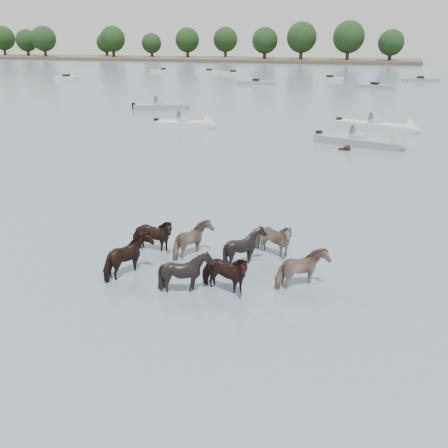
% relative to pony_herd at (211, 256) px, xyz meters
% --- Properties ---
extents(ground, '(400.00, 400.00, 0.00)m').
position_rel_pony_herd_xyz_m(ground, '(-1.31, -0.13, -0.48)').
color(ground, slate).
rests_on(ground, ground).
extents(shoreline, '(160.00, 30.00, 1.00)m').
position_rel_pony_herd_xyz_m(shoreline, '(-71.31, 149.87, 0.02)').
color(shoreline, '#4C4233').
rests_on(shoreline, ground).
extents(pony_herd, '(6.54, 4.37, 1.34)m').
position_rel_pony_herd_xyz_m(pony_herd, '(0.00, 0.00, 0.00)').
color(pony_herd, black).
rests_on(pony_herd, ground).
extents(swimming_pony, '(0.72, 0.44, 0.44)m').
position_rel_pony_herd_xyz_m(swimming_pony, '(1.81, 18.78, -0.38)').
color(swimming_pony, black).
rests_on(swimming_pony, ground).
extents(motorboat_a, '(5.13, 2.40, 1.92)m').
position_rel_pony_herd_xyz_m(motorboat_a, '(-10.43, 23.42, -0.26)').
color(motorboat_a, silver).
rests_on(motorboat_a, ground).
extents(motorboat_b, '(6.18, 3.24, 1.92)m').
position_rel_pony_herd_xyz_m(motorboat_b, '(3.09, 20.44, -0.26)').
color(motorboat_b, gray).
rests_on(motorboat_b, ground).
extents(motorboat_c, '(6.55, 3.40, 1.92)m').
position_rel_pony_herd_xyz_m(motorboat_c, '(3.79, 27.09, -0.26)').
color(motorboat_c, silver).
rests_on(motorboat_c, ground).
extents(motorboat_f, '(5.68, 3.93, 1.92)m').
position_rel_pony_herd_xyz_m(motorboat_f, '(-17.07, 32.83, -0.26)').
color(motorboat_f, gray).
rests_on(motorboat_f, ground).
extents(distant_flotilla, '(106.16, 27.29, 0.93)m').
position_rel_pony_herd_xyz_m(distant_flotilla, '(-1.62, 76.22, -0.22)').
color(distant_flotilla, silver).
rests_on(distant_flotilla, ground).
extents(treeline, '(150.12, 22.95, 11.77)m').
position_rel_pony_herd_xyz_m(treeline, '(-71.47, 147.11, 6.16)').
color(treeline, '#382619').
rests_on(treeline, ground).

